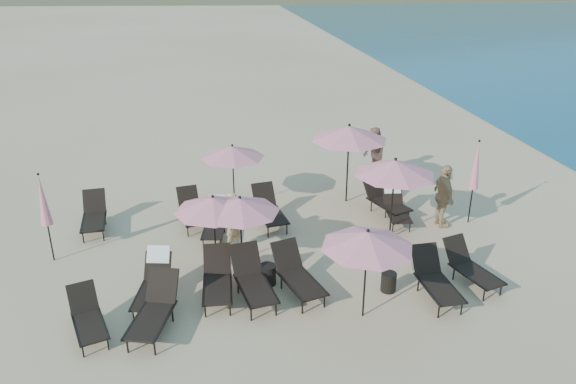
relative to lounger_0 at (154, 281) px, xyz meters
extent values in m
plane|color=#D6BA8C|center=(4.31, -0.52, -0.49)|extent=(800.00, 800.00, 0.00)
cube|color=black|center=(-0.07, -0.35, -0.15)|extent=(0.82, 1.25, 0.05)
cube|color=black|center=(0.08, 0.40, 0.13)|extent=(0.67, 0.55, 0.59)
cylinder|color=black|center=(-0.41, -0.77, -0.33)|extent=(0.03, 0.03, 0.33)
cylinder|color=black|center=(-0.21, 0.19, -0.33)|extent=(0.03, 0.03, 0.33)
cylinder|color=black|center=(0.07, -0.87, -0.33)|extent=(0.03, 0.03, 0.33)
cylinder|color=black|center=(0.27, 0.09, -0.33)|extent=(0.03, 0.03, 0.33)
cube|color=black|center=(-0.35, -0.25, -0.14)|extent=(0.30, 1.28, 0.04)
cube|color=black|center=(0.22, -0.37, -0.14)|extent=(0.30, 1.28, 0.04)
cube|color=white|center=(0.11, 0.54, 0.36)|extent=(0.56, 0.37, 0.36)
cube|color=black|center=(-0.04, -1.34, -0.12)|extent=(1.00, 1.40, 0.05)
cube|color=black|center=(0.22, -0.53, 0.19)|extent=(0.77, 0.65, 0.65)
cylinder|color=black|center=(-0.45, -1.76, -0.31)|extent=(0.04, 0.04, 0.36)
cylinder|color=black|center=(-0.13, -0.72, -0.31)|extent=(0.04, 0.04, 0.36)
cylinder|color=black|center=(0.07, -1.92, -0.31)|extent=(0.04, 0.04, 0.36)
cylinder|color=black|center=(0.39, -0.89, -0.31)|extent=(0.04, 0.04, 0.36)
cube|color=black|center=(-0.32, -1.19, -0.11)|extent=(0.46, 1.37, 0.04)
cube|color=black|center=(0.28, -1.38, -0.11)|extent=(0.46, 1.37, 0.04)
cube|color=black|center=(1.37, -0.38, -0.14)|extent=(0.70, 1.25, 0.05)
cube|color=black|center=(1.43, 0.43, 0.16)|extent=(0.65, 0.50, 0.62)
cylinder|color=black|center=(1.08, -0.86, -0.32)|extent=(0.04, 0.04, 0.34)
cylinder|color=black|center=(1.15, 0.17, -0.32)|extent=(0.04, 0.04, 0.34)
cylinder|color=black|center=(1.60, -0.90, -0.32)|extent=(0.04, 0.04, 0.34)
cylinder|color=black|center=(1.67, 0.14, -0.32)|extent=(0.04, 0.04, 0.34)
cube|color=black|center=(1.07, -0.31, -0.13)|extent=(0.13, 1.36, 0.04)
cube|color=black|center=(1.68, -0.35, -0.13)|extent=(0.13, 1.36, 0.04)
cube|color=black|center=(3.26, -0.51, -0.13)|extent=(0.96, 1.37, 0.05)
cube|color=black|center=(3.03, 0.29, 0.18)|extent=(0.75, 0.63, 0.64)
cylinder|color=black|center=(3.14, -1.09, -0.31)|extent=(0.04, 0.04, 0.35)
cylinder|color=black|center=(2.85, -0.06, -0.31)|extent=(0.04, 0.04, 0.35)
cylinder|color=black|center=(3.66, -0.94, -0.31)|extent=(0.04, 0.04, 0.35)
cylinder|color=black|center=(3.37, 0.09, -0.31)|extent=(0.04, 0.04, 0.35)
cube|color=black|center=(2.94, -0.55, -0.12)|extent=(0.42, 1.36, 0.04)
cube|color=black|center=(3.54, -0.38, -0.12)|extent=(0.42, 1.36, 0.04)
cube|color=black|center=(6.20, -1.22, -0.13)|extent=(0.67, 1.24, 0.05)
cube|color=black|center=(6.18, -0.40, 0.17)|extent=(0.65, 0.48, 0.63)
cylinder|color=black|center=(5.96, -1.73, -0.32)|extent=(0.04, 0.04, 0.35)
cylinder|color=black|center=(5.92, -0.69, -0.32)|extent=(0.04, 0.04, 0.35)
cylinder|color=black|center=(6.49, -1.72, -0.32)|extent=(0.04, 0.04, 0.35)
cylinder|color=black|center=(6.45, -0.67, -0.32)|extent=(0.04, 0.04, 0.35)
cube|color=black|center=(5.90, -1.18, -0.12)|extent=(0.09, 1.37, 0.04)
cube|color=black|center=(6.51, -1.16, -0.12)|extent=(0.09, 1.37, 0.04)
cube|color=black|center=(7.32, -0.79, -0.15)|extent=(0.89, 1.28, 0.05)
cube|color=black|center=(7.11, -0.05, 0.13)|extent=(0.69, 0.58, 0.60)
cylinder|color=black|center=(7.20, -1.33, -0.33)|extent=(0.03, 0.03, 0.33)
cylinder|color=black|center=(6.94, -0.37, -0.33)|extent=(0.03, 0.03, 0.33)
cylinder|color=black|center=(7.69, -1.19, -0.33)|extent=(0.03, 0.03, 0.33)
cylinder|color=black|center=(7.42, -0.23, -0.33)|extent=(0.03, 0.03, 0.33)
cube|color=black|center=(7.02, -0.83, -0.14)|extent=(0.39, 1.26, 0.04)
cube|color=black|center=(7.58, -0.67, -0.14)|extent=(0.39, 1.26, 0.04)
cube|color=black|center=(-1.78, 3.55, -0.14)|extent=(0.69, 1.23, 0.05)
cube|color=black|center=(-1.84, 4.34, 0.15)|extent=(0.64, 0.49, 0.61)
cylinder|color=black|center=(-2.01, 3.03, -0.32)|extent=(0.04, 0.04, 0.34)
cylinder|color=black|center=(-2.07, 4.05, -0.32)|extent=(0.04, 0.04, 0.34)
cylinder|color=black|center=(-1.49, 3.07, -0.32)|extent=(0.04, 0.04, 0.34)
cylinder|color=black|center=(-1.56, 4.09, -0.32)|extent=(0.04, 0.04, 0.34)
cube|color=black|center=(-2.08, 3.58, -0.13)|extent=(0.13, 1.34, 0.04)
cube|color=black|center=(-1.49, 3.62, -0.13)|extent=(0.13, 1.34, 0.04)
cube|color=black|center=(0.92, 3.44, -0.15)|extent=(0.77, 1.23, 0.05)
cube|color=black|center=(0.80, 4.20, 0.13)|extent=(0.66, 0.52, 0.59)
cylinder|color=black|center=(0.75, 2.92, -0.33)|extent=(0.03, 0.03, 0.33)
cylinder|color=black|center=(0.59, 3.90, -0.33)|extent=(0.03, 0.03, 0.33)
cylinder|color=black|center=(1.24, 3.00, -0.33)|extent=(0.03, 0.03, 0.33)
cylinder|color=black|center=(1.08, 3.98, -0.33)|extent=(0.03, 0.03, 0.33)
cube|color=black|center=(0.63, 3.44, -0.14)|extent=(0.24, 1.28, 0.04)
cube|color=black|center=(1.20, 3.53, -0.14)|extent=(0.24, 1.28, 0.04)
cube|color=black|center=(1.44, 2.56, -0.18)|extent=(0.73, 1.15, 0.04)
cube|color=black|center=(1.57, 3.27, 0.08)|extent=(0.61, 0.49, 0.55)
cylinder|color=black|center=(1.14, 2.17, -0.34)|extent=(0.03, 0.03, 0.30)
cylinder|color=black|center=(1.30, 3.07, -0.34)|extent=(0.03, 0.03, 0.30)
cylinder|color=black|center=(1.59, 2.09, -0.34)|extent=(0.03, 0.03, 0.30)
cylinder|color=black|center=(1.75, 2.99, -0.34)|extent=(0.03, 0.03, 0.30)
cube|color=black|center=(1.19, 2.65, -0.17)|extent=(0.24, 1.19, 0.04)
cube|color=black|center=(1.71, 2.56, -0.17)|extent=(0.24, 1.19, 0.04)
cube|color=white|center=(1.59, 3.40, 0.29)|extent=(0.52, 0.33, 0.33)
cube|color=black|center=(3.09, 3.07, -0.13)|extent=(0.81, 1.32, 0.05)
cube|color=black|center=(2.97, 3.89, 0.18)|extent=(0.70, 0.56, 0.64)
cylinder|color=black|center=(2.90, 2.52, -0.31)|extent=(0.04, 0.04, 0.35)
cylinder|color=black|center=(2.75, 3.57, -0.31)|extent=(0.04, 0.04, 0.35)
cylinder|color=black|center=(3.43, 2.60, -0.31)|extent=(0.04, 0.04, 0.35)
cylinder|color=black|center=(3.28, 3.65, -0.31)|extent=(0.04, 0.04, 0.35)
cube|color=black|center=(2.78, 3.08, -0.12)|extent=(0.24, 1.38, 0.04)
cube|color=black|center=(3.39, 3.16, -0.12)|extent=(0.24, 1.38, 0.04)
cube|color=black|center=(6.63, 2.62, -0.17)|extent=(0.69, 1.15, 0.05)
cube|color=black|center=(6.72, 3.35, 0.10)|extent=(0.61, 0.48, 0.56)
cylinder|color=black|center=(6.34, 2.19, -0.33)|extent=(0.03, 0.03, 0.31)
cylinder|color=black|center=(6.45, 3.13, -0.33)|extent=(0.03, 0.03, 0.31)
cylinder|color=black|center=(6.81, 2.14, -0.33)|extent=(0.03, 0.03, 0.31)
cylinder|color=black|center=(6.93, 3.07, -0.33)|extent=(0.03, 0.03, 0.31)
cube|color=black|center=(6.37, 2.70, -0.16)|extent=(0.18, 1.23, 0.04)
cube|color=black|center=(6.91, 2.63, -0.16)|extent=(0.18, 1.23, 0.04)
cube|color=white|center=(6.74, 3.48, 0.31)|extent=(0.52, 0.31, 0.34)
cube|color=black|center=(6.61, 3.20, -0.13)|extent=(1.01, 1.37, 0.05)
cube|color=black|center=(6.33, 3.98, 0.17)|extent=(0.76, 0.65, 0.64)
cylinder|color=black|center=(6.53, 2.63, -0.31)|extent=(0.04, 0.04, 0.35)
cylinder|color=black|center=(6.18, 3.62, -0.31)|extent=(0.04, 0.04, 0.35)
cylinder|color=black|center=(7.03, 2.81, -0.31)|extent=(0.04, 0.04, 0.35)
cylinder|color=black|center=(6.68, 3.80, -0.31)|extent=(0.04, 0.04, 0.35)
cube|color=black|center=(6.30, 3.15, -0.12)|extent=(0.50, 1.32, 0.04)
cube|color=black|center=(6.88, 3.35, -0.12)|extent=(0.50, 1.32, 0.04)
cube|color=black|center=(2.21, -0.58, -0.12)|extent=(0.86, 1.36, 0.05)
cube|color=black|center=(2.07, 0.27, 0.20)|extent=(0.73, 0.58, 0.66)
cylinder|color=black|center=(2.02, -1.14, -0.31)|extent=(0.04, 0.04, 0.36)
cylinder|color=black|center=(1.85, -0.06, -0.31)|extent=(0.04, 0.04, 0.36)
cylinder|color=black|center=(2.57, -1.06, -0.31)|extent=(0.04, 0.04, 0.36)
cylinder|color=black|center=(2.39, 0.02, -0.31)|extent=(0.04, 0.04, 0.36)
cube|color=black|center=(1.89, -0.57, -0.11)|extent=(0.27, 1.42, 0.04)
cube|color=black|center=(2.52, -0.47, -0.11)|extent=(0.27, 1.42, 0.04)
cube|color=black|center=(-1.20, -1.25, -0.17)|extent=(0.86, 1.20, 0.05)
cube|color=black|center=(-1.41, -0.55, 0.09)|extent=(0.66, 0.56, 0.56)
cylinder|color=black|center=(-1.28, -1.75, -0.34)|extent=(0.03, 0.03, 0.31)
cylinder|color=black|center=(-1.56, -0.86, -0.34)|extent=(0.03, 0.03, 0.31)
cylinder|color=black|center=(-0.84, -1.61, -0.34)|extent=(0.03, 0.03, 0.31)
cylinder|color=black|center=(-1.12, -0.72, -0.34)|extent=(0.03, 0.03, 0.31)
cube|color=black|center=(-1.47, -1.29, -0.16)|extent=(0.40, 1.17, 0.04)
cube|color=black|center=(-0.95, -1.12, -0.16)|extent=(0.40, 1.17, 0.04)
cylinder|color=black|center=(1.42, 1.05, 0.44)|extent=(0.04, 0.04, 1.86)
cone|color=#D2767C|center=(1.42, 1.05, 1.28)|extent=(1.86, 1.86, 0.34)
sphere|color=black|center=(1.42, 1.05, 1.48)|extent=(0.07, 0.07, 0.07)
cylinder|color=black|center=(2.03, 0.86, 0.45)|extent=(0.04, 0.04, 1.87)
cone|color=#D2767C|center=(2.03, 0.86, 1.29)|extent=(1.87, 1.87, 0.34)
sphere|color=black|center=(2.03, 0.86, 1.49)|extent=(0.07, 0.07, 0.07)
cylinder|color=black|center=(6.16, 1.92, 0.59)|extent=(0.05, 0.05, 2.15)
cone|color=#D2767C|center=(6.16, 1.92, 1.56)|extent=(2.15, 2.15, 0.39)
sphere|color=black|center=(6.16, 1.92, 1.79)|extent=(0.08, 0.08, 0.08)
cylinder|color=black|center=(2.16, 4.58, 0.46)|extent=(0.04, 0.04, 1.89)
cone|color=#D2767C|center=(2.16, 4.58, 1.31)|extent=(1.89, 1.89, 0.34)
sphere|color=black|center=(2.16, 4.58, 1.51)|extent=(0.07, 0.07, 0.07)
cylinder|color=black|center=(5.64, 4.48, 0.68)|extent=(0.05, 0.05, 2.33)
cone|color=#D2767C|center=(5.64, 4.48, 1.73)|extent=(2.33, 2.33, 0.42)
sphere|color=black|center=(5.64, 4.48, 1.97)|extent=(0.09, 0.09, 0.09)
cylinder|color=black|center=(4.40, -1.38, 0.48)|extent=(0.04, 0.04, 1.94)
cone|color=#D2767C|center=(4.40, -1.38, 1.35)|extent=(1.94, 1.94, 0.35)
sphere|color=black|center=(4.40, -1.38, 1.56)|extent=(0.07, 0.07, 0.07)
cylinder|color=black|center=(8.71, 2.43, 0.04)|extent=(0.04, 0.04, 1.07)
cone|color=#D2767C|center=(8.71, 2.43, 1.26)|extent=(0.29, 0.29, 1.36)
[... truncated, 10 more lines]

